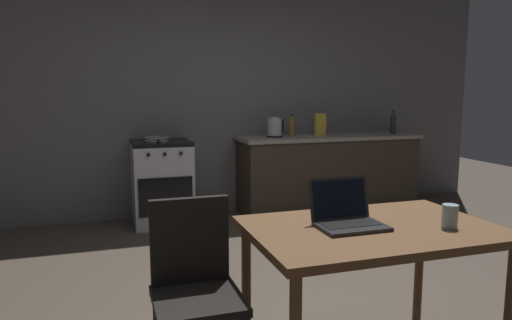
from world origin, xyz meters
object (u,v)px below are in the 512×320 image
(laptop, at_px, (347,217))
(electric_kettle, at_px, (275,128))
(drinking_glass, at_px, (450,216))
(bottle, at_px, (393,123))
(dining_table, at_px, (372,242))
(frying_pan, at_px, (157,139))
(chair, at_px, (194,282))
(bottle_b, at_px, (292,126))
(stove_oven, at_px, (162,183))
(cereal_box, at_px, (320,125))

(laptop, height_order, electric_kettle, electric_kettle)
(drinking_glass, bearing_deg, bottle, 60.26)
(dining_table, distance_m, frying_pan, 3.12)
(dining_table, bearing_deg, chair, 169.87)
(dining_table, distance_m, laptop, 0.18)
(drinking_glass, height_order, bottle_b, bottle_b)
(drinking_glass, bearing_deg, frying_pan, 107.96)
(laptop, bearing_deg, bottle, 48.19)
(dining_table, height_order, electric_kettle, electric_kettle)
(stove_oven, bearing_deg, drinking_glass, -72.88)
(chair, distance_m, bottle_b, 3.48)
(bottle, relative_size, frying_pan, 0.66)
(stove_oven, bearing_deg, dining_table, -78.03)
(stove_oven, relative_size, frying_pan, 2.05)
(bottle, height_order, cereal_box, bottle)
(electric_kettle, bearing_deg, dining_table, -101.50)
(chair, distance_m, frying_pan, 2.91)
(stove_oven, height_order, chair, chair)
(dining_table, height_order, cereal_box, cereal_box)
(laptop, distance_m, electric_kettle, 3.12)
(laptop, relative_size, drinking_glass, 2.81)
(electric_kettle, bearing_deg, laptop, -103.74)
(dining_table, height_order, chair, chair)
(electric_kettle, relative_size, drinking_glass, 1.98)
(dining_table, relative_size, frying_pan, 2.78)
(laptop, bearing_deg, drinking_glass, -26.24)
(dining_table, height_order, laptop, laptop)
(laptop, relative_size, electric_kettle, 1.42)
(stove_oven, bearing_deg, frying_pan, -149.31)
(frying_pan, xyz_separation_m, cereal_box, (1.89, 0.05, 0.10))
(laptop, relative_size, bottle, 1.13)
(dining_table, bearing_deg, stove_oven, 101.97)
(chair, bearing_deg, bottle_b, 73.43)
(dining_table, height_order, drinking_glass, drinking_glass)
(dining_table, xyz_separation_m, chair, (-0.85, 0.15, -0.15))
(bottle, height_order, drinking_glass, bottle)
(bottle, bearing_deg, stove_oven, 179.02)
(frying_pan, height_order, cereal_box, cereal_box)
(laptop, distance_m, bottle_b, 3.26)
(stove_oven, distance_m, bottle, 2.84)
(laptop, bearing_deg, bottle_b, 67.86)
(dining_table, distance_m, chair, 0.88)
(chair, bearing_deg, laptop, 4.58)
(electric_kettle, height_order, bottle_b, bottle_b)
(stove_oven, distance_m, laptop, 3.09)
(laptop, xyz_separation_m, bottle, (2.25, 2.97, 0.22))
(dining_table, relative_size, laptop, 3.76)
(electric_kettle, xyz_separation_m, bottle_b, (0.24, 0.08, 0.01))
(cereal_box, bearing_deg, bottle, -4.27)
(chair, height_order, bottle, bottle)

